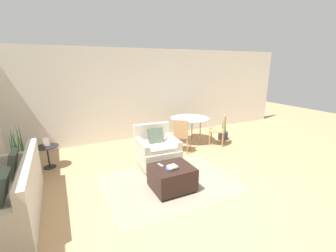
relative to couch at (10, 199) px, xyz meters
The scene contains 15 objects.
ground_plane 2.83m from the couch, 15.42° to the right, with size 20.00×20.00×0.00m, color tan.
wall_back 4.12m from the couch, 46.97° to the left, with size 12.00×0.06×2.75m.
area_rug 2.68m from the couch, ahead, with size 2.56×1.87×0.01m.
couch is the anchor object (origin of this frame).
armchair 2.85m from the couch, 14.98° to the left, with size 0.91×0.94×0.92m.
ottoman 2.60m from the couch, ahead, with size 0.75×0.67×0.46m.
book_stack 2.58m from the couch, ahead, with size 0.24×0.17×0.05m.
tv_remote_primary 2.42m from the couch, ahead, with size 0.07×0.16×0.01m.
potted_plant 1.61m from the couch, 91.64° to the left, with size 0.42×0.42×1.18m.
side_table 1.75m from the couch, 74.03° to the left, with size 0.48×0.48×0.52m.
picture_frame 1.78m from the couch, 74.03° to the left, with size 0.15×0.07×0.20m.
dining_table 4.67m from the couch, 22.84° to the left, with size 1.17×1.17×0.74m.
dining_chair_near_left 3.84m from the couch, 17.73° to the left, with size 0.59×0.59×0.90m.
dining_chair_near_right 5.07m from the couch, 13.32° to the left, with size 0.59×0.59×0.90m.
potted_plant_small 5.55m from the couch, 15.80° to the left, with size 0.30×0.30×0.74m.
Camera 1 is at (-1.89, -2.98, 2.28)m, focal length 24.00 mm.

